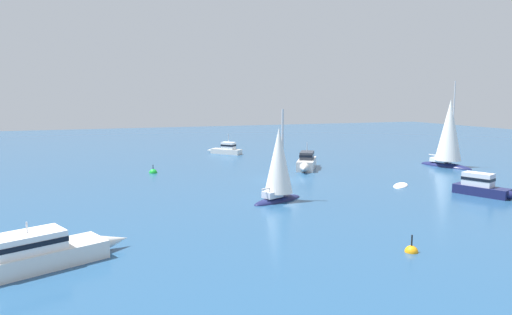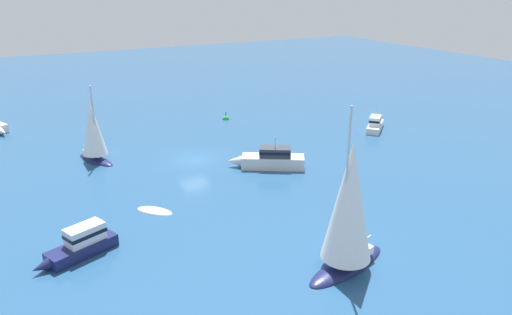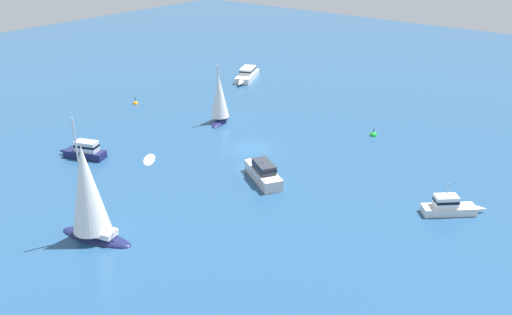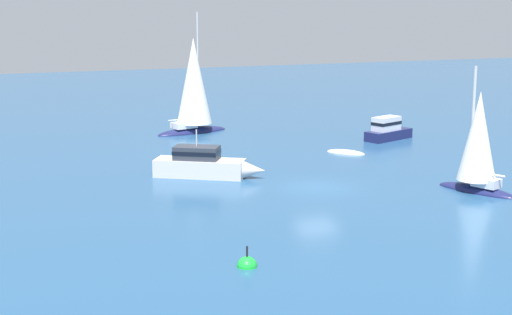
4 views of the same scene
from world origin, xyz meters
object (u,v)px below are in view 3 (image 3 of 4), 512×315
(cabin_cruiser, at_px, (84,151))
(mooring_buoy, at_px, (373,136))
(powerboat_1, at_px, (450,207))
(channel_buoy, at_px, (135,104))
(launch, at_px, (247,75))
(powerboat, at_px, (262,171))
(yacht_1, at_px, (88,197))
(dinghy, at_px, (149,160))
(yacht, at_px, (220,101))

(cabin_cruiser, distance_m, mooring_buoy, 31.29)
(cabin_cruiser, height_order, powerboat_1, powerboat_1)
(cabin_cruiser, xyz_separation_m, channel_buoy, (9.26, -14.46, -0.74))
(launch, xyz_separation_m, powerboat_1, (-38.27, 20.54, -0.08))
(powerboat, distance_m, powerboat_1, 16.75)
(yacht_1, distance_m, powerboat, 16.66)
(dinghy, distance_m, yacht_1, 14.85)
(powerboat, bearing_deg, cabin_cruiser, 54.42)
(launch, xyz_separation_m, channel_buoy, (4.37, 17.90, -0.72))
(dinghy, height_order, cabin_cruiser, cabin_cruiser)
(dinghy, height_order, yacht, yacht)
(yacht, relative_size, channel_buoy, 5.90)
(yacht, xyz_separation_m, yacht_1, (-9.26, 24.98, 0.93))
(dinghy, bearing_deg, powerboat, -112.65)
(mooring_buoy, bearing_deg, launch, -18.97)
(mooring_buoy, bearing_deg, powerboat_1, 137.49)
(launch, relative_size, powerboat, 1.19)
(yacht, bearing_deg, powerboat, 33.12)
(yacht, height_order, cabin_cruiser, yacht)
(launch, bearing_deg, powerboat_1, 38.61)
(yacht_1, relative_size, cabin_cruiser, 1.94)
(dinghy, height_order, mooring_buoy, mooring_buoy)
(cabin_cruiser, xyz_separation_m, powerboat_1, (-33.38, -11.83, -0.10))
(dinghy, xyz_separation_m, yacht_1, (-7.58, 12.26, 3.54))
(cabin_cruiser, relative_size, launch, 0.67)
(yacht_1, relative_size, powerboat, 1.55)
(yacht, distance_m, cabin_cruiser, 16.93)
(powerboat_1, height_order, channel_buoy, powerboat_1)
(yacht_1, xyz_separation_m, launch, (18.10, -40.99, -2.81))
(yacht_1, xyz_separation_m, channel_buoy, (22.47, -23.09, -3.53))
(yacht_1, height_order, channel_buoy, yacht_1)
(launch, distance_m, powerboat, 33.44)
(powerboat, height_order, mooring_buoy, powerboat)
(dinghy, xyz_separation_m, channel_buoy, (14.89, -10.83, 0.01))
(yacht, distance_m, launch, 18.38)
(launch, relative_size, mooring_buoy, 6.01)
(dinghy, distance_m, channel_buoy, 18.41)
(yacht_1, distance_m, channel_buoy, 32.41)
(launch, relative_size, channel_buoy, 6.17)
(cabin_cruiser, bearing_deg, launch, -102.88)
(mooring_buoy, bearing_deg, yacht_1, 77.28)
(yacht_1, distance_m, launch, 44.90)
(launch, relative_size, powerboat_1, 1.63)
(powerboat, relative_size, powerboat_1, 1.38)
(yacht_1, bearing_deg, powerboat, -118.88)
(cabin_cruiser, xyz_separation_m, mooring_buoy, (-20.49, -23.64, -0.74))
(launch, distance_m, channel_buoy, 18.44)
(dinghy, bearing_deg, cabin_cruiser, 82.72)
(yacht_1, distance_m, cabin_cruiser, 16.02)
(yacht, relative_size, powerboat, 1.13)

